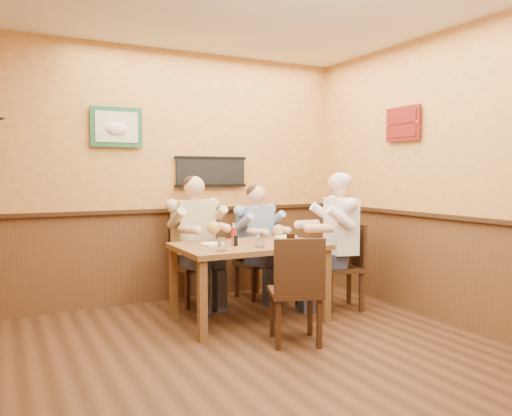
# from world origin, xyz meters

# --- Properties ---
(room) EXTENTS (5.02, 5.03, 2.81)m
(room) POSITION_xyz_m (0.14, 0.17, 1.69)
(room) COLOR #341D0F
(room) RESTS_ON ground
(dining_table) EXTENTS (1.40, 0.90, 0.75)m
(dining_table) POSITION_xyz_m (0.82, 1.38, 0.66)
(dining_table) COLOR brown
(dining_table) RESTS_ON ground
(chair_back_left) EXTENTS (0.46, 0.46, 0.88)m
(chair_back_left) POSITION_xyz_m (0.53, 2.16, 0.44)
(chair_back_left) COLOR #382211
(chair_back_left) RESTS_ON ground
(chair_back_right) EXTENTS (0.45, 0.45, 0.82)m
(chair_back_right) POSITION_xyz_m (1.27, 2.13, 0.41)
(chair_back_right) COLOR #382211
(chair_back_right) RESTS_ON ground
(chair_right_end) EXTENTS (0.52, 0.52, 0.90)m
(chair_right_end) POSITION_xyz_m (1.86, 1.30, 0.45)
(chair_right_end) COLOR #382211
(chair_right_end) RESTS_ON ground
(chair_near_side) EXTENTS (0.54, 0.54, 0.91)m
(chair_near_side) POSITION_xyz_m (0.87, 0.61, 0.46)
(chair_near_side) COLOR #382211
(chair_near_side) RESTS_ON ground
(diner_tan_shirt) EXTENTS (0.66, 0.66, 1.26)m
(diner_tan_shirt) POSITION_xyz_m (0.53, 2.16, 0.63)
(diner_tan_shirt) COLOR beige
(diner_tan_shirt) RESTS_ON ground
(diner_blue_polo) EXTENTS (0.64, 0.64, 1.17)m
(diner_blue_polo) POSITION_xyz_m (1.27, 2.13, 0.58)
(diner_blue_polo) COLOR #7E95BE
(diner_blue_polo) RESTS_ON ground
(diner_white_elder) EXTENTS (0.74, 0.74, 1.29)m
(diner_white_elder) POSITION_xyz_m (1.86, 1.30, 0.65)
(diner_white_elder) COLOR white
(diner_white_elder) RESTS_ON ground
(water_glass_left) EXTENTS (0.10, 0.10, 0.12)m
(water_glass_left) POSITION_xyz_m (0.41, 1.10, 0.81)
(water_glass_left) COLOR white
(water_glass_left) RESTS_ON dining_table
(water_glass_mid) EXTENTS (0.10, 0.10, 0.13)m
(water_glass_mid) POSITION_xyz_m (0.82, 1.15, 0.82)
(water_glass_mid) COLOR silver
(water_glass_mid) RESTS_ON dining_table
(cola_tumbler) EXTENTS (0.09, 0.09, 0.11)m
(cola_tumbler) POSITION_xyz_m (1.13, 1.12, 0.80)
(cola_tumbler) COLOR black
(cola_tumbler) RESTS_ON dining_table
(hot_sauce_bottle) EXTENTS (0.06, 0.06, 0.19)m
(hot_sauce_bottle) POSITION_xyz_m (0.65, 1.36, 0.84)
(hot_sauce_bottle) COLOR red
(hot_sauce_bottle) RESTS_ON dining_table
(salt_shaker) EXTENTS (0.04, 0.04, 0.09)m
(salt_shaker) POSITION_xyz_m (0.65, 1.34, 0.79)
(salt_shaker) COLOR white
(salt_shaker) RESTS_ON dining_table
(pepper_shaker) EXTENTS (0.05, 0.05, 0.10)m
(pepper_shaker) POSITION_xyz_m (0.64, 1.30, 0.80)
(pepper_shaker) COLOR black
(pepper_shaker) RESTS_ON dining_table
(plate_far_left) EXTENTS (0.24, 0.24, 0.02)m
(plate_far_left) POSITION_xyz_m (0.48, 1.48, 0.76)
(plate_far_left) COLOR silver
(plate_far_left) RESTS_ON dining_table
(plate_far_right) EXTENTS (0.28, 0.28, 0.02)m
(plate_far_right) POSITION_xyz_m (1.39, 1.63, 0.76)
(plate_far_right) COLOR silver
(plate_far_right) RESTS_ON dining_table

